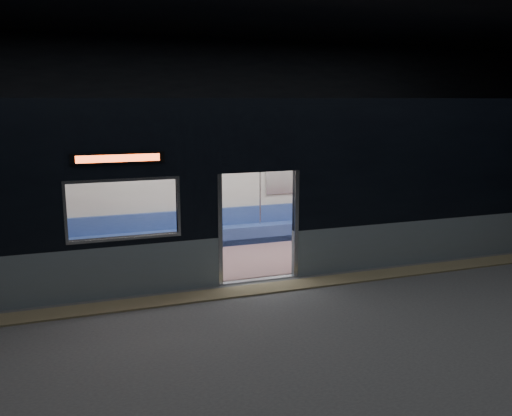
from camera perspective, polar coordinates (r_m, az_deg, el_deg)
station_floor at (r=9.31m, az=2.43°, el=-9.64°), size 24.00×14.00×0.01m
station_envelope at (r=8.70m, az=2.64°, el=13.55°), size 24.00×14.00×5.00m
tactile_strip at (r=9.78m, az=1.23°, el=-8.44°), size 22.80×0.50×0.03m
metro_car at (r=11.19m, az=-2.29°, el=3.74°), size 18.00×3.04×3.35m
passenger at (r=13.14m, az=6.42°, el=0.34°), size 0.48×0.77×1.45m
handbag at (r=12.97m, az=7.08°, el=-0.45°), size 0.30×0.26×0.14m
transit_map at (r=13.04m, az=3.23°, el=3.11°), size 0.96×0.03×0.62m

